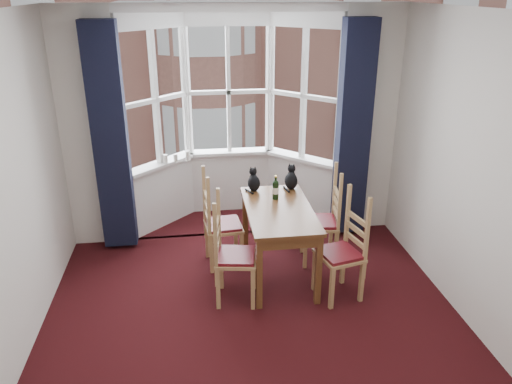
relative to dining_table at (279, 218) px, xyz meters
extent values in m
plane|color=black|center=(-0.37, -1.17, -0.69)|extent=(4.50, 4.50, 0.00)
plane|color=white|center=(-0.37, -1.17, 2.11)|extent=(4.50, 4.50, 0.00)
plane|color=silver|center=(1.63, -1.17, 0.71)|extent=(0.00, 4.50, 4.50)
cube|color=silver|center=(-2.02, 1.08, 0.71)|extent=(0.70, 0.12, 2.80)
cube|color=silver|center=(1.28, 1.08, 0.71)|extent=(0.70, 0.12, 2.80)
cube|color=black|center=(-1.79, 0.90, 0.66)|extent=(0.38, 0.22, 2.60)
cube|color=black|center=(1.05, 0.90, 0.66)|extent=(0.38, 0.22, 2.60)
cube|color=brown|center=(0.00, 0.00, 0.09)|extent=(0.69, 1.29, 0.04)
cube|color=brown|center=(-0.29, -0.59, -0.31)|extent=(0.06, 0.06, 0.76)
cube|color=brown|center=(-0.30, 0.59, -0.31)|extent=(0.06, 0.06, 0.76)
cube|color=brown|center=(0.30, -0.59, -0.31)|extent=(0.06, 0.06, 0.76)
cube|color=brown|center=(0.29, 0.59, -0.31)|extent=(0.06, 0.06, 0.76)
cube|color=tan|center=(-0.50, -0.40, -0.21)|extent=(0.46, 0.48, 0.06)
cube|color=#5A0F16|center=(-0.50, -0.40, -0.19)|extent=(0.41, 0.43, 0.03)
cube|color=tan|center=(-0.57, 0.32, -0.21)|extent=(0.44, 0.46, 0.06)
cube|color=#5A0F16|center=(-0.57, 0.32, -0.19)|extent=(0.39, 0.41, 0.03)
cube|color=tan|center=(0.53, -0.48, -0.21)|extent=(0.49, 0.51, 0.06)
cube|color=#5A0F16|center=(0.53, -0.48, -0.19)|extent=(0.44, 0.46, 0.03)
cube|color=tan|center=(0.51, 0.25, -0.21)|extent=(0.45, 0.47, 0.06)
cube|color=#5A0F16|center=(0.51, 0.25, -0.19)|extent=(0.40, 0.42, 0.03)
ellipsoid|color=black|center=(-0.20, 0.52, 0.20)|extent=(0.15, 0.19, 0.19)
sphere|color=black|center=(-0.20, 0.59, 0.32)|extent=(0.09, 0.09, 0.09)
cone|color=black|center=(-0.23, 0.59, 0.36)|extent=(0.03, 0.03, 0.04)
cone|color=black|center=(-0.18, 0.59, 0.36)|extent=(0.03, 0.03, 0.04)
ellipsoid|color=black|center=(0.23, 0.53, 0.21)|extent=(0.19, 0.22, 0.19)
sphere|color=black|center=(0.25, 0.60, 0.33)|extent=(0.11, 0.11, 0.09)
cone|color=black|center=(0.22, 0.61, 0.37)|extent=(0.04, 0.04, 0.04)
cone|color=black|center=(0.27, 0.59, 0.37)|extent=(0.04, 0.04, 0.04)
cylinder|color=black|center=(0.00, 0.25, 0.21)|extent=(0.07, 0.07, 0.19)
sphere|color=black|center=(0.00, 0.25, 0.30)|extent=(0.06, 0.06, 0.06)
cylinder|color=black|center=(0.00, 0.25, 0.34)|extent=(0.03, 0.03, 0.08)
cylinder|color=gold|center=(0.00, 0.25, 0.38)|extent=(0.03, 0.03, 0.02)
cylinder|color=silver|center=(0.00, 0.25, 0.22)|extent=(0.07, 0.07, 0.07)
cylinder|color=white|center=(-1.22, 1.43, 0.24)|extent=(0.06, 0.06, 0.11)
cylinder|color=white|center=(-1.10, 1.46, 0.23)|extent=(0.06, 0.06, 0.10)
cylinder|color=white|center=(-0.94, 1.48, 0.25)|extent=(0.05, 0.05, 0.13)
plane|color=#333335|center=(-0.37, 31.08, -6.69)|extent=(80.00, 80.00, 0.00)
cube|color=#A56655|center=(-0.37, 13.08, 0.31)|extent=(18.00, 6.00, 14.00)
cylinder|color=#A56655|center=(-0.37, 10.08, 0.31)|extent=(3.20, 3.20, 14.00)
camera|label=1|loc=(-0.86, -4.71, 2.28)|focal=35.00mm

